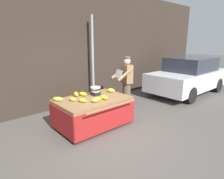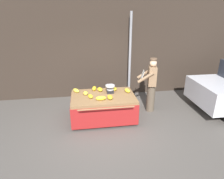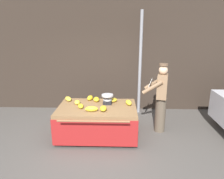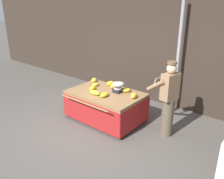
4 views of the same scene
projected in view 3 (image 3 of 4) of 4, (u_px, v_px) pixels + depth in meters
name	position (u px, v px, depth m)	size (l,w,h in m)	color
ground_plane	(95.00, 151.00, 4.41)	(60.00, 60.00, 0.00)	#514C47
back_wall	(103.00, 46.00, 6.36)	(16.00, 0.24, 4.00)	#332821
street_pole	(140.00, 64.00, 6.08)	(0.09, 0.09, 3.01)	gray
banana_cart	(97.00, 114.00, 4.90)	(1.84, 1.39, 0.75)	olive
weighing_scale	(107.00, 99.00, 4.99)	(0.28, 0.28, 0.23)	black
banana_bunch_0	(77.00, 102.00, 5.00)	(0.13, 0.20, 0.09)	yellow
banana_bunch_1	(103.00, 108.00, 4.59)	(0.14, 0.25, 0.11)	gold
banana_bunch_2	(91.00, 109.00, 4.55)	(0.12, 0.28, 0.12)	yellow
banana_bunch_3	(129.00, 103.00, 4.94)	(0.13, 0.23, 0.12)	yellow
banana_bunch_4	(96.00, 99.00, 5.19)	(0.15, 0.25, 0.10)	gold
banana_bunch_5	(113.00, 100.00, 5.16)	(0.17, 0.22, 0.09)	gold
banana_bunch_6	(68.00, 99.00, 5.23)	(0.13, 0.27, 0.10)	yellow
banana_bunch_7	(81.00, 106.00, 4.75)	(0.12, 0.22, 0.09)	gold
banana_bunch_8	(90.00, 98.00, 5.27)	(0.12, 0.22, 0.12)	gold
vendor_person	(161.00, 98.00, 5.06)	(0.66, 0.61, 1.71)	brown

